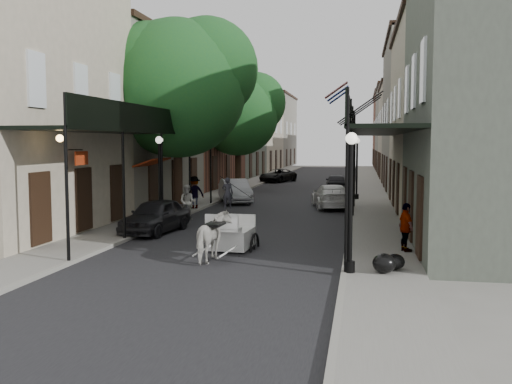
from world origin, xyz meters
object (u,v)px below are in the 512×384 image
at_px(pedestrian_sidewalk_left, 194,192).
at_px(lamppost_right_near, 351,200).
at_px(tree_near, 186,83).
at_px(car_left_near, 156,216).
at_px(lamppost_right_far, 357,167).
at_px(car_right_near, 331,196).
at_px(pedestrian_walking, 188,202).
at_px(pedestrian_sidewalk_right, 406,227).
at_px(tree_far, 243,111).
at_px(car_left_far, 278,175).
at_px(horse, 214,237).
at_px(car_left_mid, 235,191).
at_px(carriage, 235,220).
at_px(car_right_far, 336,183).
at_px(lamppost_left, 160,178).

bearing_deg(pedestrian_sidewalk_left, lamppost_right_near, 83.02).
distance_m(tree_near, car_left_near, 8.43).
relative_size(lamppost_right_far, car_left_near, 0.94).
height_order(lamppost_right_near, car_right_near, lamppost_right_near).
bearing_deg(pedestrian_walking, pedestrian_sidewalk_right, -41.95).
bearing_deg(lamppost_right_far, tree_near, -136.69).
height_order(tree_far, car_left_far, tree_far).
distance_m(horse, car_left_near, 6.09).
distance_m(tree_far, car_left_mid, 10.03).
relative_size(pedestrian_sidewalk_left, car_left_near, 0.43).
distance_m(tree_near, carriage, 11.17).
relative_size(car_right_near, car_right_far, 1.18).
relative_size(car_left_mid, car_left_far, 0.99).
distance_m(lamppost_left, car_left_far, 27.50).
bearing_deg(tree_far, car_left_near, -88.16).
xyz_separation_m(lamppost_right_near, carriage, (-3.92, 3.52, -1.09)).
bearing_deg(car_left_near, car_left_mid, 93.36).
bearing_deg(car_left_mid, car_right_near, -39.65).
relative_size(tree_far, horse, 4.93).
height_order(tree_far, lamppost_right_far, tree_far).
relative_size(lamppost_right_far, car_left_far, 0.87).
bearing_deg(car_right_far, lamppost_right_near, 89.96).
xyz_separation_m(carriage, car_left_mid, (-3.15, 14.14, -0.26)).
bearing_deg(pedestrian_sidewalk_left, car_right_far, -156.03).
bearing_deg(pedestrian_walking, carriage, -66.33).
distance_m(car_left_mid, car_left_far, 17.77).
relative_size(tree_far, car_right_far, 2.26).
relative_size(lamppost_left, pedestrian_walking, 2.28).
bearing_deg(carriage, car_right_far, 87.23).
xyz_separation_m(car_left_near, car_left_far, (0.60, 29.34, -0.08)).
distance_m(lamppost_left, car_right_near, 10.50).
bearing_deg(tree_far, car_left_far, 82.33).
bearing_deg(car_left_far, pedestrian_walking, -71.00).
distance_m(tree_far, car_left_near, 20.74).
xyz_separation_m(pedestrian_sidewalk_left, car_left_near, (0.60, -7.33, -0.29)).
bearing_deg(car_right_far, car_right_near, 87.75).
distance_m(tree_far, pedestrian_walking, 16.94).
bearing_deg(carriage, lamppost_right_far, 79.84).
bearing_deg(pedestrian_sidewalk_right, carriage, 67.69).
distance_m(tree_near, tree_far, 14.02).
xyz_separation_m(tree_near, lamppost_right_far, (8.30, 7.82, -4.44)).
bearing_deg(pedestrian_walking, car_left_mid, 80.15).
bearing_deg(carriage, car_right_near, 81.22).
relative_size(pedestrian_walking, car_right_near, 0.36).
height_order(pedestrian_walking, car_right_near, pedestrian_walking).
relative_size(pedestrian_walking, pedestrian_sidewalk_right, 1.05).
bearing_deg(car_left_mid, pedestrian_sidewalk_right, -80.47).
bearing_deg(car_right_far, pedestrian_sidewalk_right, 94.50).
bearing_deg(horse, pedestrian_walking, -64.78).
bearing_deg(lamppost_right_near, carriage, 138.07).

